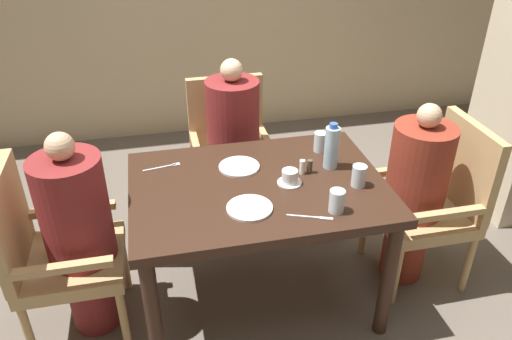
{
  "coord_description": "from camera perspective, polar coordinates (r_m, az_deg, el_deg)",
  "views": [
    {
      "loc": [
        -0.45,
        -2.0,
        2.03
      ],
      "look_at": [
        0.0,
        0.04,
        0.79
      ],
      "focal_mm": 35.0,
      "sensor_mm": 36.0,
      "label": 1
    }
  ],
  "objects": [
    {
      "name": "water_bottle",
      "position": [
        2.54,
        8.64,
        2.61
      ],
      "size": [
        0.07,
        0.07,
        0.24
      ],
      "color": "#A3C6DB",
      "rests_on": "dining_table"
    },
    {
      "name": "fork_beside_plate",
      "position": [
        2.61,
        -10.29,
        0.4
      ],
      "size": [
        0.19,
        0.05,
        0.0
      ],
      "color": "silver",
      "rests_on": "dining_table"
    },
    {
      "name": "glass_tall_near",
      "position": [
        2.72,
        7.36,
        3.21
      ],
      "size": [
        0.07,
        0.07,
        0.11
      ],
      "color": "silver",
      "rests_on": "dining_table"
    },
    {
      "name": "ground_plane",
      "position": [
        2.89,
        0.2,
        -13.97
      ],
      "size": [
        16.0,
        16.0,
        0.0
      ],
      "primitive_type": "plane",
      "color": "#60564C"
    },
    {
      "name": "diner_in_left_chair",
      "position": [
        2.52,
        -19.49,
        -7.0
      ],
      "size": [
        0.32,
        0.32,
        1.1
      ],
      "color": "maroon",
      "rests_on": "ground_plane"
    },
    {
      "name": "dining_table",
      "position": [
        2.48,
        0.22,
        -3.44
      ],
      "size": [
        1.24,
        0.89,
        0.74
      ],
      "color": "#331E14",
      "rests_on": "ground_plane"
    },
    {
      "name": "chair_far_side",
      "position": [
        3.25,
        -3.0,
        2.63
      ],
      "size": [
        0.49,
        0.49,
        0.93
      ],
      "color": "tan",
      "rests_on": "ground_plane"
    },
    {
      "name": "salt_shaker",
      "position": [
        2.5,
        5.3,
        0.35
      ],
      "size": [
        0.03,
        0.03,
        0.08
      ],
      "color": "white",
      "rests_on": "dining_table"
    },
    {
      "name": "knife_beside_plate",
      "position": [
        2.21,
        6.45,
        -5.38
      ],
      "size": [
        0.2,
        0.08,
        0.0
      ],
      "color": "silver",
      "rests_on": "dining_table"
    },
    {
      "name": "teacup_with_saucer",
      "position": [
        2.42,
        3.87,
        -0.88
      ],
      "size": [
        0.12,
        0.12,
        0.07
      ],
      "color": "white",
      "rests_on": "dining_table"
    },
    {
      "name": "chair_right_side",
      "position": [
        2.91,
        19.93,
        -3.03
      ],
      "size": [
        0.49,
        0.49,
        0.93
      ],
      "color": "tan",
      "rests_on": "ground_plane"
    },
    {
      "name": "diner_in_far_chair",
      "position": [
        3.09,
        -2.59,
        2.75
      ],
      "size": [
        0.32,
        0.32,
        1.14
      ],
      "color": "maroon",
      "rests_on": "ground_plane"
    },
    {
      "name": "chair_left_side",
      "position": [
        2.58,
        -22.4,
        -8.39
      ],
      "size": [
        0.49,
        0.49,
        0.93
      ],
      "color": "tan",
      "rests_on": "ground_plane"
    },
    {
      "name": "glass_tall_far",
      "position": [
        2.44,
        11.68,
        -0.66
      ],
      "size": [
        0.07,
        0.07,
        0.11
      ],
      "color": "silver",
      "rests_on": "dining_table"
    },
    {
      "name": "diner_in_right_chair",
      "position": [
        2.82,
        17.63,
        -2.61
      ],
      "size": [
        0.32,
        0.32,
        1.07
      ],
      "color": "maroon",
      "rests_on": "ground_plane"
    },
    {
      "name": "glass_tall_mid",
      "position": [
        2.23,
        9.22,
        -3.53
      ],
      "size": [
        0.07,
        0.07,
        0.11
      ],
      "color": "silver",
      "rests_on": "dining_table"
    },
    {
      "name": "plate_main_right",
      "position": [
        2.25,
        -0.74,
        -4.36
      ],
      "size": [
        0.21,
        0.21,
        0.01
      ],
      "color": "white",
      "rests_on": "dining_table"
    },
    {
      "name": "pepper_shaker",
      "position": [
        2.51,
        6.15,
        0.41
      ],
      "size": [
        0.03,
        0.03,
        0.07
      ],
      "color": "#4C3D2D",
      "rests_on": "dining_table"
    },
    {
      "name": "plate_main_left",
      "position": [
        2.56,
        -1.94,
        0.38
      ],
      "size": [
        0.21,
        0.21,
        0.01
      ],
      "color": "white",
      "rests_on": "dining_table"
    }
  ]
}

